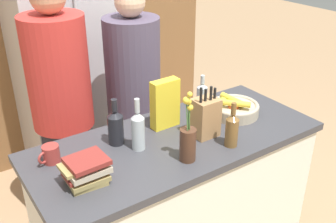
% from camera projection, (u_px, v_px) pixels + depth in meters
% --- Properties ---
extents(kitchen_island, '(1.54, 0.66, 0.91)m').
position_uv_depth(kitchen_island, '(176.00, 206.00, 2.25)').
color(kitchen_island, silver).
rests_on(kitchen_island, ground_plane).
extents(back_wall_wood, '(2.74, 0.12, 2.60)m').
position_uv_depth(back_wall_wood, '(55.00, 6.00, 3.10)').
color(back_wall_wood, brown).
rests_on(back_wall_wood, ground_plane).
extents(refrigerator, '(0.82, 0.62, 1.95)m').
position_uv_depth(refrigerator, '(73.00, 58.00, 2.97)').
color(refrigerator, '#B7B7BC').
rests_on(refrigerator, ground_plane).
extents(fruit_bowl, '(0.28, 0.28, 0.11)m').
position_uv_depth(fruit_bowl, '(234.00, 108.00, 2.26)').
color(fruit_bowl, tan).
rests_on(fruit_bowl, kitchen_island).
extents(knife_block, '(0.13, 0.11, 0.29)m').
position_uv_depth(knife_block, '(205.00, 117.00, 2.02)').
color(knife_block, '#A87A4C').
rests_on(knife_block, kitchen_island).
extents(flower_vase, '(0.08, 0.08, 0.35)m').
position_uv_depth(flower_vase, '(188.00, 141.00, 1.82)').
color(flower_vase, '#4C2D1E').
rests_on(flower_vase, kitchen_island).
extents(cereal_box, '(0.16, 0.06, 0.27)m').
position_uv_depth(cereal_box, '(165.00, 104.00, 2.09)').
color(cereal_box, yellow).
rests_on(cereal_box, kitchen_island).
extents(coffee_mug, '(0.11, 0.08, 0.09)m').
position_uv_depth(coffee_mug, '(51.00, 154.00, 1.83)').
color(coffee_mug, '#99332D').
rests_on(coffee_mug, kitchen_island).
extents(book_stack, '(0.20, 0.16, 0.12)m').
position_uv_depth(book_stack, '(86.00, 170.00, 1.68)').
color(book_stack, '#99844C').
rests_on(book_stack, kitchen_island).
extents(bottle_oil, '(0.08, 0.08, 0.24)m').
position_uv_depth(bottle_oil, '(116.00, 126.00, 1.95)').
color(bottle_oil, black).
rests_on(bottle_oil, kitchen_island).
extents(bottle_vinegar, '(0.06, 0.06, 0.20)m').
position_uv_depth(bottle_vinegar, '(202.00, 94.00, 2.34)').
color(bottle_vinegar, '#B2BCC1').
rests_on(bottle_vinegar, kitchen_island).
extents(bottle_wine, '(0.07, 0.07, 0.24)m').
position_uv_depth(bottle_wine, '(232.00, 129.00, 1.94)').
color(bottle_wine, brown).
rests_on(bottle_wine, kitchen_island).
extents(bottle_water, '(0.07, 0.07, 0.27)m').
position_uv_depth(bottle_water, '(138.00, 130.00, 1.90)').
color(bottle_water, '#B2BCC1').
rests_on(bottle_water, kitchen_island).
extents(person_at_sink, '(0.36, 0.36, 1.66)m').
position_uv_depth(person_at_sink, '(62.00, 105.00, 2.35)').
color(person_at_sink, '#383842').
rests_on(person_at_sink, ground_plane).
extents(person_in_blue, '(0.35, 0.35, 1.58)m').
position_uv_depth(person_in_blue, '(134.00, 96.00, 2.57)').
color(person_in_blue, '#383842').
rests_on(person_in_blue, ground_plane).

